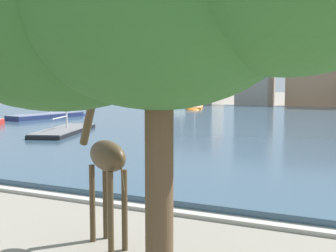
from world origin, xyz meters
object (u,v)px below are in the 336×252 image
Objects in this scene: sailboat_navy at (53,117)px; sailboat_black at (68,131)px; giraffe_statue at (105,158)px; sailboat_orange at (195,109)px; sailboat_green at (181,103)px.

sailboat_navy is 1.03× the size of sailboat_black.
sailboat_black is at bearing 130.08° from giraffe_statue.
sailboat_green is at bearing 126.91° from sailboat_orange.
giraffe_statue is at bearing -70.82° from sailboat_orange.
sailboat_navy is at bearing 134.21° from sailboat_black.
sailboat_green is at bearing 99.72° from sailboat_black.
sailboat_navy reaches higher than giraffe_statue.
sailboat_black is (-14.39, 17.10, -1.81)m from giraffe_statue.
sailboat_orange is 20.34m from sailboat_navy.
giraffe_statue is 0.59× the size of sailboat_orange.
sailboat_black is 1.07× the size of sailboat_green.
sailboat_navy is 13.19m from sailboat_black.
sailboat_green is (-20.25, 51.31, -1.50)m from giraffe_statue.
sailboat_black is at bearing -80.28° from sailboat_green.
sailboat_navy is 1.11× the size of sailboat_green.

